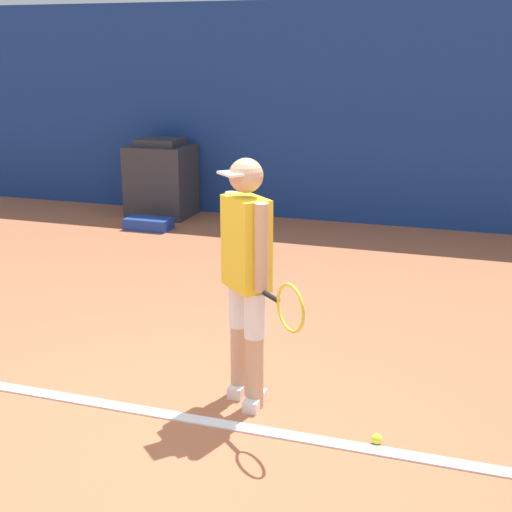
# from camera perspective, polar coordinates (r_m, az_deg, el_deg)

# --- Properties ---
(ground_plane) EXTENTS (24.00, 24.00, 0.00)m
(ground_plane) POSITION_cam_1_polar(r_m,az_deg,el_deg) (4.60, -6.49, -14.14)
(ground_plane) COLOR #B76642
(back_wall) EXTENTS (24.00, 0.10, 2.92)m
(back_wall) POSITION_cam_1_polar(r_m,az_deg,el_deg) (9.71, 8.19, 11.11)
(back_wall) COLOR navy
(back_wall) RESTS_ON ground_plane
(court_baseline) EXTENTS (21.60, 0.10, 0.01)m
(court_baseline) POSITION_cam_1_polar(r_m,az_deg,el_deg) (4.77, -5.37, -12.82)
(court_baseline) COLOR white
(court_baseline) RESTS_ON ground_plane
(tennis_player) EXTENTS (0.71, 0.67, 1.66)m
(tennis_player) POSITION_cam_1_polar(r_m,az_deg,el_deg) (4.63, -0.71, -1.25)
(tennis_player) COLOR tan
(tennis_player) RESTS_ON ground_plane
(tennis_ball) EXTENTS (0.07, 0.07, 0.07)m
(tennis_ball) POSITION_cam_1_polar(r_m,az_deg,el_deg) (4.54, 9.63, -14.24)
(tennis_ball) COLOR #D1E533
(tennis_ball) RESTS_ON ground_plane
(covered_chair) EXTENTS (0.86, 0.71, 1.10)m
(covered_chair) POSITION_cam_1_polar(r_m,az_deg,el_deg) (10.24, -7.59, 6.11)
(covered_chair) COLOR #333338
(covered_chair) RESTS_ON ground_plane
(equipment_bag) EXTENTS (0.60, 0.34, 0.15)m
(equipment_bag) POSITION_cam_1_polar(r_m,az_deg,el_deg) (9.56, -8.58, 2.58)
(equipment_bag) COLOR #1E3D99
(equipment_bag) RESTS_ON ground_plane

